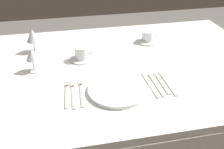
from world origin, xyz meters
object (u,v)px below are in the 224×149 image
(spoon_soup, at_px, (154,82))
(coffee_cup_right, at_px, (82,52))
(dinner_knife, at_px, (151,86))
(fork_salad, at_px, (67,93))
(dinner_plate, at_px, (117,90))
(spoon_dessert, at_px, (160,80))
(spoon_tea, at_px, (165,80))
(wine_glass_left, at_px, (33,36))
(coffee_cup_left, at_px, (148,36))
(wine_glass_centre, at_px, (32,56))
(fork_inner, at_px, (73,94))
(fork_outer, at_px, (81,92))

(spoon_soup, bearing_deg, coffee_cup_right, 136.65)
(dinner_knife, bearing_deg, fork_salad, 177.34)
(dinner_plate, bearing_deg, spoon_dessert, 12.61)
(dinner_knife, height_order, spoon_tea, spoon_tea)
(coffee_cup_right, xyz_separation_m, wine_glass_left, (-0.27, 0.16, 0.05))
(spoon_tea, bearing_deg, coffee_cup_right, 141.69)
(coffee_cup_left, height_order, wine_glass_centre, wine_glass_centre)
(fork_salad, distance_m, wine_glass_centre, 0.30)
(coffee_cup_right, bearing_deg, wine_glass_centre, -164.46)
(spoon_dessert, xyz_separation_m, coffee_cup_left, (0.09, 0.45, 0.04))
(fork_salad, bearing_deg, coffee_cup_left, 41.00)
(dinner_knife, xyz_separation_m, wine_glass_centre, (-0.55, 0.26, 0.09))
(fork_inner, relative_size, wine_glass_centre, 1.62)
(dinner_plate, distance_m, coffee_cup_left, 0.59)
(spoon_dessert, relative_size, wine_glass_centre, 1.57)
(spoon_tea, distance_m, coffee_cup_right, 0.49)
(dinner_knife, bearing_deg, dinner_plate, -175.73)
(dinner_knife, relative_size, coffee_cup_left, 2.30)
(spoon_soup, relative_size, coffee_cup_left, 2.17)
(fork_inner, relative_size, dinner_knife, 0.96)
(dinner_plate, distance_m, spoon_soup, 0.20)
(coffee_cup_right, height_order, wine_glass_centre, wine_glass_centre)
(wine_glass_left, bearing_deg, spoon_dessert, -36.29)
(fork_outer, bearing_deg, spoon_tea, 2.24)
(dinner_plate, height_order, coffee_cup_left, coffee_cup_left)
(spoon_dessert, height_order, spoon_tea, same)
(dinner_plate, distance_m, fork_outer, 0.17)
(spoon_soup, height_order, coffee_cup_right, coffee_cup_right)
(spoon_tea, height_order, wine_glass_left, wine_glass_left)
(dinner_plate, relative_size, fork_salad, 1.32)
(coffee_cup_left, bearing_deg, wine_glass_centre, -161.80)
(spoon_dessert, xyz_separation_m, coffee_cup_right, (-0.35, 0.29, 0.04))
(fork_salad, bearing_deg, dinner_knife, -2.66)
(coffee_cup_left, bearing_deg, coffee_cup_right, -160.27)
(spoon_soup, bearing_deg, fork_salad, -178.57)
(wine_glass_left, bearing_deg, wine_glass_centre, -88.07)
(coffee_cup_right, bearing_deg, dinner_plate, -69.84)
(coffee_cup_right, distance_m, wine_glass_centre, 0.27)
(fork_salad, relative_size, spoon_dessert, 1.02)
(spoon_soup, distance_m, spoon_dessert, 0.03)
(spoon_tea, bearing_deg, wine_glass_left, 144.54)
(fork_outer, xyz_separation_m, dinner_knife, (0.33, -0.02, -0.00))
(spoon_soup, distance_m, spoon_tea, 0.06)
(fork_inner, height_order, wine_glass_centre, wine_glass_centre)
(dinner_plate, distance_m, wine_glass_left, 0.64)
(fork_salad, distance_m, coffee_cup_right, 0.33)
(dinner_plate, relative_size, fork_inner, 1.31)
(fork_outer, bearing_deg, coffee_cup_left, 44.94)
(fork_inner, bearing_deg, fork_outer, 11.57)
(spoon_tea, bearing_deg, dinner_knife, -159.50)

